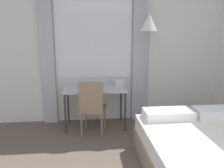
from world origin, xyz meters
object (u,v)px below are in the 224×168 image
at_px(bed, 221,160).
at_px(telephone, 119,83).
at_px(desk, 95,91).
at_px(standing_lamp, 149,32).
at_px(book, 94,88).
at_px(desk_chair, 92,105).

distance_m(bed, telephone, 2.07).
bearing_deg(bed, desk, 129.48).
relative_size(standing_lamp, telephone, 11.80).
height_order(bed, book, book).
bearing_deg(book, bed, -48.72).
xyz_separation_m(desk, telephone, (0.44, 0.11, 0.12)).
bearing_deg(telephone, book, -159.02).
bearing_deg(bed, standing_lamp, 104.08).
bearing_deg(book, desk, 71.09).
distance_m(desk, telephone, 0.47).
bearing_deg(bed, desk_chair, 135.94).
distance_m(desk_chair, book, 0.32).
height_order(desk_chair, bed, desk_chair).
xyz_separation_m(desk, standing_lamp, (0.95, 0.03, 1.02)).
xyz_separation_m(desk, bed, (1.37, -1.66, -0.41)).
height_order(desk, desk_chair, desk_chair).
bearing_deg(desk, desk_chair, -100.62).
relative_size(desk_chair, standing_lamp, 0.46).
xyz_separation_m(standing_lamp, book, (-0.97, -0.10, -0.94)).
bearing_deg(desk_chair, book, 94.17).
bearing_deg(book, telephone, 20.98).
bearing_deg(desk, standing_lamp, 1.74).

